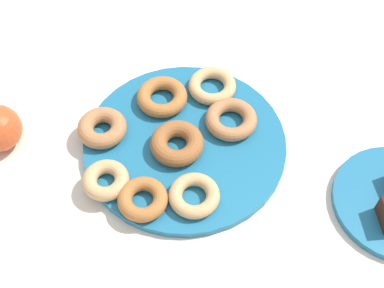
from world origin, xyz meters
TOP-DOWN VIEW (x-y plane):
  - ground_plane at (0.00, 0.00)m, footprint 2.40×2.40m
  - donut_plate at (0.00, 0.00)m, footprint 0.35×0.35m
  - donut_0 at (0.02, 0.01)m, footprint 0.09×0.09m
  - donut_1 at (-0.09, 0.00)m, footprint 0.13×0.13m
  - donut_2 at (-0.10, -0.09)m, footprint 0.10×0.10m
  - donut_3 at (0.03, 0.11)m, footprint 0.11×0.11m
  - donut_4 at (0.12, -0.08)m, footprint 0.11×0.11m
  - donut_5 at (-0.00, -0.10)m, footprint 0.10×0.10m
  - donut_6 at (0.11, 0.08)m, footprint 0.11×0.11m
  - donut_7 at (0.15, 0.02)m, footprint 0.11×0.11m

SIDE VIEW (x-z plane):
  - ground_plane at x=0.00m, z-range 0.00..0.00m
  - donut_plate at x=0.00m, z-range 0.00..0.02m
  - donut_3 at x=0.03m, z-range 0.02..0.04m
  - donut_2 at x=-0.10m, z-range 0.02..0.04m
  - donut_6 at x=0.11m, z-range 0.02..0.04m
  - donut_7 at x=0.15m, z-range 0.02..0.04m
  - donut_1 at x=-0.09m, z-range 0.02..0.04m
  - donut_5 at x=0.00m, z-range 0.02..0.04m
  - donut_4 at x=0.12m, z-range 0.02..0.04m
  - donut_0 at x=0.02m, z-range 0.02..0.04m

